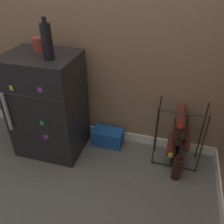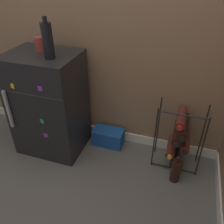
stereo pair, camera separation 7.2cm
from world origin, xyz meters
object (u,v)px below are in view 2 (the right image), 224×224
(soda_box, at_px, (108,137))
(fridge_top_cup, at_px, (40,44))
(fridge_top_bottle, at_px, (48,40))
(loose_bottle_floor, at_px, (176,170))
(wine_rack, at_px, (179,137))
(mini_fridge, at_px, (49,104))

(soda_box, bearing_deg, fridge_top_cup, -167.68)
(fridge_top_bottle, height_order, loose_bottle_floor, fridge_top_bottle)
(wine_rack, distance_m, fridge_top_cup, 1.35)
(mini_fridge, height_order, fridge_top_cup, fridge_top_cup)
(fridge_top_cup, xyz_separation_m, loose_bottle_floor, (1.18, -0.15, -0.86))
(soda_box, height_order, fridge_top_cup, fridge_top_cup)
(fridge_top_cup, distance_m, fridge_top_bottle, 0.21)
(soda_box, relative_size, loose_bottle_floor, 1.15)
(fridge_top_cup, height_order, fridge_top_bottle, fridge_top_bottle)
(mini_fridge, relative_size, fridge_top_bottle, 3.11)
(wine_rack, xyz_separation_m, fridge_top_cup, (-1.17, -0.05, 0.67))
(fridge_top_bottle, bearing_deg, loose_bottle_floor, -1.30)
(soda_box, bearing_deg, mini_fridge, -160.58)
(wine_rack, relative_size, fridge_top_bottle, 1.99)
(soda_box, xyz_separation_m, fridge_top_bottle, (-0.37, -0.24, 0.97))
(mini_fridge, distance_m, wine_rack, 1.15)
(mini_fridge, bearing_deg, fridge_top_cup, 118.34)
(wine_rack, relative_size, loose_bottle_floor, 2.37)
(loose_bottle_floor, bearing_deg, fridge_top_bottle, 178.70)
(fridge_top_cup, bearing_deg, wine_rack, 2.43)
(mini_fridge, bearing_deg, fridge_top_bottle, -27.18)
(wine_rack, height_order, fridge_top_cup, fridge_top_cup)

